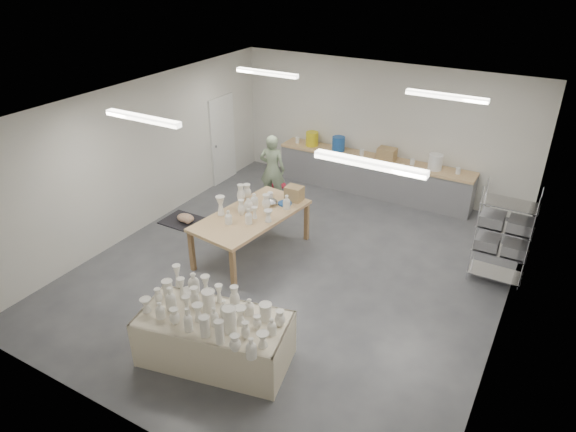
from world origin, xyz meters
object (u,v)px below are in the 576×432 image
Objects in this scene: drying_table at (214,335)px; work_table at (255,211)px; potter at (272,169)px; red_stool at (279,186)px.

drying_table is 2.97m from work_table.
drying_table is 0.93× the size of work_table.
drying_table is at bearing -60.92° from work_table.
potter reaches higher than red_stool.
red_stool is (0.00, 0.27, -0.52)m from potter.
potter is at bearing -90.00° from red_stool.
work_table is at bearing -69.61° from red_stool.
red_stool is (-0.84, 2.27, -0.58)m from work_table.
work_table is 1.51× the size of potter.
potter reaches higher than work_table.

